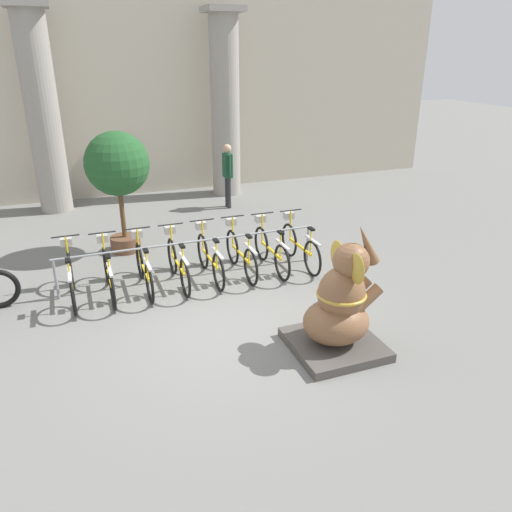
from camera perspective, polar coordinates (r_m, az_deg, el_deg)
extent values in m
plane|color=slate|center=(8.06, -3.34, -7.99)|extent=(60.00, 60.00, 0.00)
cube|color=#BCB29E|center=(15.41, -13.93, 17.91)|extent=(20.00, 0.20, 6.00)
cylinder|color=gray|center=(14.33, -23.16, 14.48)|extent=(0.83, 0.83, 5.00)
cube|color=gray|center=(14.27, -24.88, 24.70)|extent=(1.04, 1.04, 0.16)
cylinder|color=gray|center=(15.00, -3.55, 16.46)|extent=(0.83, 0.83, 5.00)
cube|color=gray|center=(14.95, -3.81, 26.34)|extent=(1.04, 1.04, 0.16)
cylinder|color=gray|center=(9.37, -21.88, -2.53)|extent=(0.05, 0.05, 0.75)
cylinder|color=gray|center=(10.34, 5.93, 1.41)|extent=(0.05, 0.05, 0.75)
cylinder|color=gray|center=(9.42, -7.38, 1.62)|extent=(4.98, 0.04, 0.04)
torus|color=black|center=(9.74, -20.43, -1.48)|extent=(0.05, 0.71, 0.71)
torus|color=black|center=(8.75, -20.20, -4.19)|extent=(0.05, 0.71, 0.71)
cube|color=yellow|center=(9.22, -20.37, -2.48)|extent=(0.04, 0.98, 0.04)
cube|color=#BCBCBC|center=(8.60, -20.53, -1.97)|extent=(0.06, 0.60, 0.03)
cylinder|color=yellow|center=(8.73, -20.47, -2.27)|extent=(0.03, 0.03, 0.56)
cube|color=black|center=(8.61, -20.74, -0.47)|extent=(0.08, 0.18, 0.04)
cylinder|color=yellow|center=(9.58, -20.69, 0.25)|extent=(0.03, 0.03, 0.67)
cylinder|color=black|center=(9.46, -20.97, 2.12)|extent=(0.48, 0.03, 0.03)
cube|color=#BCBCBC|center=(9.60, -20.87, 1.54)|extent=(0.20, 0.16, 0.14)
torus|color=black|center=(9.70, -16.76, -1.08)|extent=(0.05, 0.71, 0.71)
torus|color=black|center=(8.71, -16.11, -3.75)|extent=(0.05, 0.71, 0.71)
cube|color=yellow|center=(9.18, -16.49, -2.06)|extent=(0.04, 0.98, 0.04)
cube|color=#BCBCBC|center=(8.56, -16.37, -1.52)|extent=(0.06, 0.60, 0.03)
cylinder|color=yellow|center=(8.69, -16.37, -1.83)|extent=(0.03, 0.03, 0.56)
cube|color=black|center=(8.58, -16.59, -0.02)|extent=(0.08, 0.18, 0.04)
cylinder|color=yellow|center=(9.54, -16.96, 0.67)|extent=(0.03, 0.03, 0.67)
cylinder|color=black|center=(9.42, -17.19, 2.55)|extent=(0.48, 0.03, 0.03)
cube|color=#BCBCBC|center=(9.56, -17.15, 1.95)|extent=(0.20, 0.16, 0.14)
torus|color=black|center=(9.76, -13.14, -0.53)|extent=(0.05, 0.71, 0.71)
torus|color=black|center=(8.78, -12.08, -3.12)|extent=(0.05, 0.71, 0.71)
cube|color=yellow|center=(9.25, -12.66, -1.47)|extent=(0.04, 0.98, 0.04)
cube|color=#BCBCBC|center=(8.63, -12.28, -0.90)|extent=(0.06, 0.60, 0.03)
cylinder|color=yellow|center=(8.76, -12.33, -1.21)|extent=(0.03, 0.03, 0.56)
cube|color=black|center=(8.65, -12.50, 0.60)|extent=(0.08, 0.18, 0.04)
cylinder|color=yellow|center=(9.60, -13.28, 1.21)|extent=(0.03, 0.03, 0.67)
cylinder|color=black|center=(9.49, -13.46, 3.09)|extent=(0.48, 0.03, 0.03)
cube|color=#BCBCBC|center=(9.63, -13.47, 2.49)|extent=(0.20, 0.16, 0.14)
torus|color=black|center=(9.85, -9.55, -0.03)|extent=(0.05, 0.71, 0.71)
torus|color=black|center=(8.88, -8.10, -2.54)|extent=(0.05, 0.71, 0.71)
cube|color=yellow|center=(9.34, -8.89, -0.94)|extent=(0.04, 0.98, 0.04)
cube|color=#BCBCBC|center=(8.73, -8.24, -0.33)|extent=(0.06, 0.60, 0.03)
cylinder|color=yellow|center=(8.85, -8.35, -0.65)|extent=(0.03, 0.03, 0.56)
cube|color=black|center=(8.74, -8.46, 1.15)|extent=(0.08, 0.18, 0.04)
cylinder|color=yellow|center=(9.69, -9.63, 1.70)|extent=(0.03, 0.03, 0.67)
cylinder|color=black|center=(9.58, -9.76, 3.57)|extent=(0.48, 0.03, 0.03)
cube|color=#BCBCBC|center=(9.72, -9.83, 2.97)|extent=(0.20, 0.16, 0.14)
torus|color=black|center=(10.00, -6.10, 0.53)|extent=(0.05, 0.71, 0.71)
torus|color=black|center=(9.05, -4.30, -1.87)|extent=(0.05, 0.71, 0.71)
cube|color=yellow|center=(9.50, -5.26, -0.33)|extent=(0.04, 0.98, 0.04)
cube|color=#BCBCBC|center=(8.90, -4.37, 0.31)|extent=(0.06, 0.60, 0.03)
cylinder|color=yellow|center=(9.02, -4.54, -0.01)|extent=(0.03, 0.03, 0.56)
cube|color=black|center=(8.91, -4.60, 1.76)|extent=(0.08, 0.18, 0.04)
cylinder|color=yellow|center=(9.85, -6.12, 2.25)|extent=(0.03, 0.03, 0.67)
cylinder|color=black|center=(9.74, -6.20, 4.09)|extent=(0.48, 0.03, 0.03)
cube|color=#BCBCBC|center=(9.87, -6.32, 3.49)|extent=(0.20, 0.16, 0.14)
torus|color=black|center=(10.17, -2.71, 1.02)|extent=(0.05, 0.71, 0.71)
torus|color=black|center=(9.23, -0.60, -1.28)|extent=(0.05, 0.71, 0.71)
cube|color=yellow|center=(9.68, -1.71, 0.20)|extent=(0.04, 0.98, 0.04)
cube|color=#BCBCBC|center=(9.09, -0.61, 0.86)|extent=(0.06, 0.60, 0.03)
cylinder|color=yellow|center=(9.21, -0.83, 0.54)|extent=(0.03, 0.03, 0.56)
cube|color=black|center=(9.10, -0.84, 2.28)|extent=(0.08, 0.18, 0.04)
cylinder|color=yellow|center=(10.02, -2.68, 2.72)|extent=(0.03, 0.03, 0.67)
cylinder|color=black|center=(9.91, -2.71, 4.53)|extent=(0.48, 0.03, 0.03)
cube|color=#BCBCBC|center=(10.04, -2.88, 3.94)|extent=(0.20, 0.16, 0.14)
torus|color=black|center=(10.35, 0.62, 1.43)|extent=(0.05, 0.71, 0.71)
torus|color=black|center=(9.43, 3.01, -0.79)|extent=(0.05, 0.71, 0.71)
cube|color=yellow|center=(9.86, 1.76, 0.64)|extent=(0.04, 0.98, 0.04)
cube|color=#BCBCBC|center=(9.29, 3.06, 1.32)|extent=(0.06, 0.60, 0.03)
cylinder|color=yellow|center=(9.41, 2.80, 1.00)|extent=(0.03, 0.03, 0.56)
cube|color=black|center=(9.30, 2.84, 2.70)|extent=(0.08, 0.18, 0.04)
cylinder|color=yellow|center=(10.20, 0.71, 3.10)|extent=(0.03, 0.03, 0.67)
cylinder|color=black|center=(10.09, 0.72, 4.89)|extent=(0.48, 0.03, 0.03)
cube|color=#BCBCBC|center=(10.22, 0.51, 4.30)|extent=(0.20, 0.16, 0.14)
torus|color=black|center=(10.56, 3.82, 1.83)|extent=(0.05, 0.71, 0.71)
torus|color=black|center=(9.66, 6.46, -0.30)|extent=(0.05, 0.71, 0.71)
cube|color=yellow|center=(10.09, 5.09, 1.07)|extent=(0.04, 0.98, 0.04)
cube|color=#BCBCBC|center=(9.53, 6.55, 1.76)|extent=(0.06, 0.60, 0.03)
cylinder|color=yellow|center=(9.64, 6.26, 1.44)|extent=(0.03, 0.03, 0.56)
cube|color=black|center=(9.54, 6.34, 3.11)|extent=(0.08, 0.18, 0.04)
cylinder|color=yellow|center=(10.41, 3.95, 3.47)|extent=(0.03, 0.03, 0.67)
cylinder|color=black|center=(10.31, 4.00, 5.22)|extent=(0.48, 0.03, 0.03)
cube|color=#BCBCBC|center=(10.44, 3.75, 4.64)|extent=(0.20, 0.16, 0.14)
cube|color=#4C4742|center=(7.55, 8.94, -9.94)|extent=(1.27, 1.27, 0.14)
ellipsoid|color=brown|center=(7.35, 9.12, -7.40)|extent=(0.98, 0.87, 0.63)
ellipsoid|color=brown|center=(7.17, 9.74, -4.31)|extent=(0.69, 0.63, 0.81)
sphere|color=brown|center=(7.02, 10.81, -0.58)|extent=(0.52, 0.52, 0.52)
ellipsoid|color=#B79333|center=(7.19, 9.28, 0.10)|extent=(0.08, 0.37, 0.44)
ellipsoid|color=#B79333|center=(6.79, 11.43, -1.46)|extent=(0.08, 0.37, 0.44)
cone|color=brown|center=(7.06, 12.55, 1.35)|extent=(0.44, 0.18, 0.65)
cylinder|color=brown|center=(7.47, 11.25, -4.02)|extent=(0.51, 0.17, 0.46)
cylinder|color=brown|center=(7.26, 12.44, -4.96)|extent=(0.51, 0.17, 0.46)
torus|color=#B79333|center=(7.17, 9.74, -4.31)|extent=(0.72, 0.72, 0.05)
cylinder|color=#28282D|center=(13.99, -3.33, 7.37)|extent=(0.11, 0.11, 0.85)
cylinder|color=#28282D|center=(13.84, -3.11, 7.20)|extent=(0.11, 0.11, 0.85)
cube|color=#19472D|center=(13.74, -3.29, 10.30)|extent=(0.20, 0.32, 0.64)
sphere|color=tan|center=(13.65, -3.33, 12.17)|extent=(0.23, 0.23, 0.23)
cylinder|color=#19472D|center=(13.92, -3.55, 10.59)|extent=(0.07, 0.07, 0.58)
cylinder|color=#19472D|center=(13.54, -3.03, 10.26)|extent=(0.07, 0.07, 0.58)
cylinder|color=brown|center=(11.26, -14.67, 1.39)|extent=(0.64, 0.64, 0.32)
cylinder|color=brown|center=(11.04, -15.02, 4.75)|extent=(0.10, 0.10, 1.06)
sphere|color=#235628|center=(10.77, -15.59, 10.13)|extent=(1.32, 1.32, 1.32)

